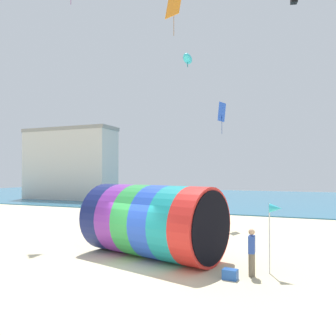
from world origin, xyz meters
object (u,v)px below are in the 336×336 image
Objects in this scene: beach_flag at (275,211)px; cooler_box at (230,274)px; kite_orange_diamond at (174,5)px; kite_blue_diamond at (222,112)px; kite_cyan_parafoil at (188,59)px; giant_inflatable_tube at (152,221)px; kite_handler at (252,252)px.

cooler_box is at bearing -140.17° from beach_flag.
kite_blue_diamond is at bearing 71.36° from kite_orange_diamond.
kite_orange_diamond is 14.36m from beach_flag.
kite_blue_diamond reaches higher than cooler_box.
kite_cyan_parafoil is 12.53m from cooler_box.
giant_inflatable_tube is 13.43m from kite_orange_diamond.
kite_cyan_parafoil is at bearing -96.95° from kite_blue_diamond.
kite_blue_diamond reaches higher than giant_inflatable_tube.
cooler_box is (2.93, -12.12, -8.09)m from kite_blue_diamond.
cooler_box is at bearing -59.65° from kite_cyan_parafoil.
kite_orange_diamond reaches higher than giant_inflatable_tube.
cooler_box is (4.72, -6.82, -13.87)m from kite_orange_diamond.
kite_blue_diamond is 6.31m from kite_cyan_parafoil.
kite_orange_diamond reaches higher than kite_cyan_parafoil.
giant_inflatable_tube reaches higher than cooler_box.
giant_inflatable_tube is 2.59× the size of beach_flag.
kite_handler is 14.14m from kite_blue_diamond.
kite_orange_diamond is at bearing -108.64° from kite_blue_diamond.
kite_handler is 0.75× the size of kite_blue_diamond.
cooler_box is (3.65, -6.23, -10.24)m from kite_cyan_parafoil.
kite_orange_diamond reaches higher than kite_handler.
kite_orange_diamond is 8.05m from kite_blue_diamond.
kite_cyan_parafoil reaches higher than kite_handler.
kite_cyan_parafoil is 0.55× the size of beach_flag.
kite_handler reaches higher than cooler_box.
kite_blue_diamond is (0.95, 10.31, 6.65)m from giant_inflatable_tube.
kite_cyan_parafoil reaches higher than cooler_box.
kite_handler is at bearing -72.60° from kite_blue_diamond.
cooler_box is at bearing -76.40° from kite_blue_diamond.
kite_blue_diamond is at bearing 111.90° from beach_flag.
kite_blue_diamond is at bearing 107.40° from kite_handler.
beach_flag is at bearing 37.76° from kite_handler.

